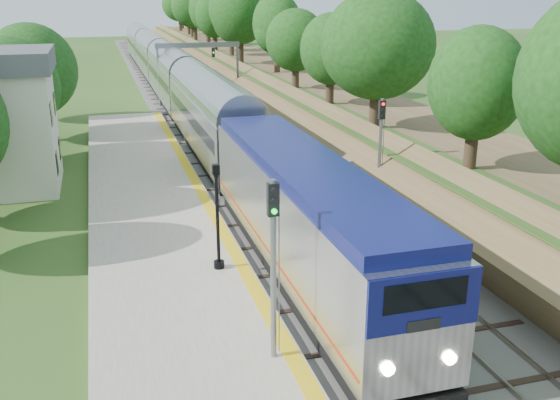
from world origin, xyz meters
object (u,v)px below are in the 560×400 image
object	(u,v)px
signal_gantry	(198,57)
train	(173,81)
lamppost_far	(218,223)
signal_farside	(380,143)
signal_platform	(273,252)

from	to	relation	value
signal_gantry	train	size ratio (longest dim) A/B	0.08
lamppost_far	signal_farside	distance (m)	11.01
signal_gantry	signal_farside	xyz separation A→B (m)	(3.73, -34.75, -1.12)
train	signal_gantry	bearing A→B (deg)	-20.23
signal_gantry	lamppost_far	xyz separation A→B (m)	(-5.76, -40.18, -2.50)
signal_gantry	signal_farside	bearing A→B (deg)	-83.88
lamppost_far	signal_gantry	bearing A→B (deg)	81.85
train	lamppost_far	bearing A→B (deg)	-94.57
signal_farside	signal_platform	bearing A→B (deg)	-126.57
signal_platform	lamppost_far	bearing A→B (deg)	93.22
lamppost_far	signal_platform	bearing A→B (deg)	-86.78
signal_gantry	train	xyz separation A→B (m)	(-2.47, 0.91, -2.44)
train	lamppost_far	xyz separation A→B (m)	(-3.28, -41.09, -0.06)
signal_gantry	signal_platform	world-z (taller)	signal_gantry
signal_gantry	signal_platform	bearing A→B (deg)	-96.52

